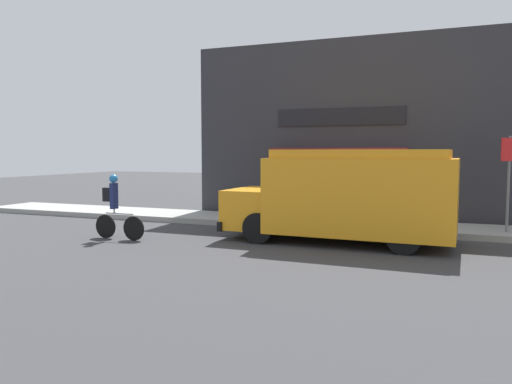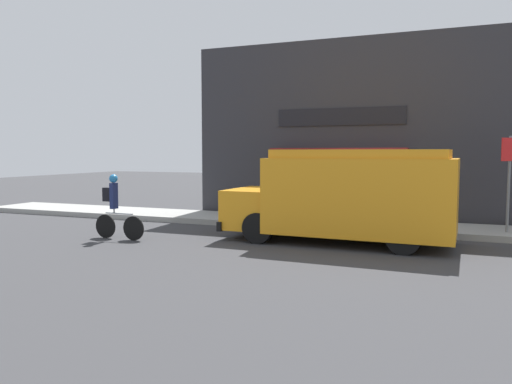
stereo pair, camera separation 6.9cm
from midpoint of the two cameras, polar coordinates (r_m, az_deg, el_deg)
name	(u,v)px [view 2 (the right image)]	position (r m, az deg, el deg)	size (l,w,h in m)	color
ground_plane	(357,234)	(14.13, 11.61, -4.75)	(70.00, 70.00, 0.00)	#38383A
sidewalk	(364,226)	(15.15, 12.34, -3.80)	(28.00, 2.12, 0.17)	#999993
storefront	(371,131)	(16.26, 13.15, 6.83)	(12.03, 0.81, 5.90)	#2D2D33
school_bus	(348,195)	(12.64, 10.58, -0.33)	(5.72, 2.79, 2.33)	orange
cyclist	(115,207)	(13.49, -15.66, -1.65)	(1.53, 0.22, 1.69)	black
stop_sign_post	(509,168)	(14.55, 27.10, 2.45)	(0.45, 0.45, 2.51)	slate
trash_bin	(316,209)	(15.33, 7.01, -1.90)	(0.62, 0.62, 0.74)	slate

